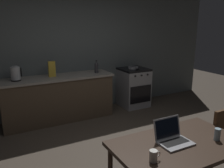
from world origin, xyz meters
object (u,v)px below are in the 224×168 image
drinking_glass (217,134)px  stove_oven (133,87)px  bottle (96,67)px  coffee_mug (154,156)px  dining_table (179,150)px  laptop (173,138)px  cereal_box (52,69)px  frying_pan (133,68)px  electric_kettle (16,74)px

drinking_glass → stove_oven: bearing=72.4°
bottle → coffee_mug: bottle is taller
dining_table → laptop: laptop is taller
laptop → drinking_glass: 0.46m
bottle → cereal_box: 0.90m
bottle → drinking_glass: size_ratio=2.11×
stove_oven → cereal_box: cereal_box is taller
laptop → frying_pan: size_ratio=0.79×
bottle → frying_pan: bottle is taller
stove_oven → cereal_box: (-1.84, 0.02, 0.59)m
drinking_glass → dining_table: bearing=161.7°
dining_table → coffee_mug: (-0.42, -0.13, 0.13)m
laptop → cereal_box: size_ratio=1.08×
stove_oven → drinking_glass: stove_oven is taller
bottle → coffee_mug: size_ratio=2.40×
coffee_mug → drinking_glass: (0.80, 0.01, 0.01)m
bottle → laptop: bearing=-98.7°
electric_kettle → bottle: size_ratio=1.00×
drinking_glass → bottle: bearing=90.0°
dining_table → drinking_glass: bearing=-18.3°
bottle → drinking_glass: (-0.00, -2.94, -0.20)m
laptop → bottle: bearing=94.5°
dining_table → coffee_mug: size_ratio=12.03×
laptop → bottle: size_ratio=1.22×
laptop → coffee_mug: laptop is taller
stove_oven → bottle: bottle is taller
dining_table → bottle: size_ratio=5.02×
drinking_glass → electric_kettle: bearing=117.3°
laptop → electric_kettle: bearing=124.8°
electric_kettle → drinking_glass: (1.54, -2.99, -0.21)m
laptop → stove_oven: bearing=77.3°
coffee_mug → stove_oven: bearing=59.8°
bottle → frying_pan: 0.92m
frying_pan → coffee_mug: (-1.71, -2.97, -0.11)m
laptop → electric_kettle: 3.04m
stove_oven → coffee_mug: 3.48m
frying_pan → electric_kettle: bearing=179.3°
stove_oven → frying_pan: 0.47m
electric_kettle → stove_oven: bearing=-0.1°
drinking_glass → laptop: bearing=157.9°
dining_table → frying_pan: size_ratio=3.24×
frying_pan → stove_oven: bearing=42.2°
bottle → coffee_mug: (-0.80, -2.95, -0.21)m
stove_oven → cereal_box: 1.93m
laptop → electric_kettle: (-1.12, 2.82, 0.22)m
dining_table → bottle: bearing=82.4°
dining_table → electric_kettle: bearing=112.1°
dining_table → electric_kettle: size_ratio=5.00×
coffee_mug → dining_table: bearing=17.1°
cereal_box → stove_oven: bearing=-0.7°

